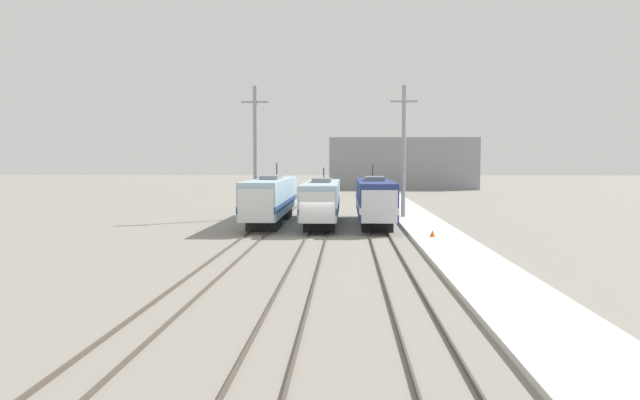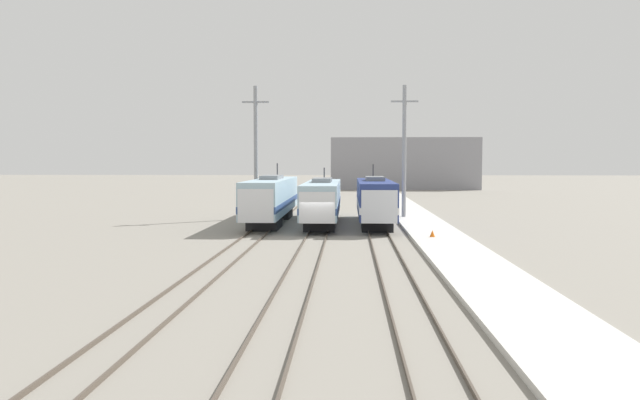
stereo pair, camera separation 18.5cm
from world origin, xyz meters
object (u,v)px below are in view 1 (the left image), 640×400
(locomotive_center, at_px, (322,201))
(locomotive_far_left, at_px, (271,199))
(locomotive_far_right, at_px, (375,200))
(catenary_tower_left, at_px, (255,151))
(catenary_tower_right, at_px, (404,151))
(traffic_cone, at_px, (433,233))

(locomotive_center, bearing_deg, locomotive_far_left, 168.08)
(locomotive_far_right, distance_m, catenary_tower_left, 13.10)
(locomotive_center, distance_m, catenary_tower_left, 9.48)
(locomotive_center, bearing_deg, catenary_tower_right, 35.69)
(locomotive_far_right, relative_size, traffic_cone, 36.13)
(traffic_cone, bearing_deg, catenary_tower_right, 92.19)
(locomotive_far_right, xyz_separation_m, catenary_tower_right, (2.95, 5.67, 4.28))
(catenary_tower_left, bearing_deg, locomotive_far_right, -27.24)
(locomotive_center, relative_size, catenary_tower_left, 1.45)
(locomotive_far_right, distance_m, catenary_tower_right, 7.69)
(locomotive_far_left, relative_size, locomotive_far_right, 1.15)
(traffic_cone, bearing_deg, locomotive_far_right, 109.46)
(locomotive_far_left, distance_m, locomotive_center, 4.61)
(locomotive_center, height_order, locomotive_far_right, locomotive_far_right)
(catenary_tower_left, height_order, traffic_cone, catenary_tower_left)
(catenary_tower_left, distance_m, traffic_cone, 22.23)
(locomotive_far_right, bearing_deg, locomotive_far_left, 172.02)
(locomotive_far_right, bearing_deg, catenary_tower_left, 152.76)
(catenary_tower_right, xyz_separation_m, traffic_cone, (0.60, -15.71, -5.93))
(traffic_cone, bearing_deg, locomotive_center, 127.90)
(locomotive_far_right, bearing_deg, traffic_cone, -70.54)
(catenary_tower_right, distance_m, traffic_cone, 16.80)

